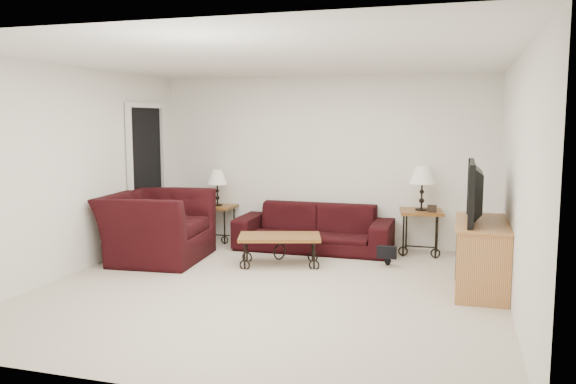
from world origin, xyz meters
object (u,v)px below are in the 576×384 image
object	(u,v)px
television	(482,192)
backpack	(388,247)
lamp_right	(422,188)
side_table_left	(218,223)
coffee_table	(280,250)
sofa	(314,228)
tv_stand	(481,256)
side_table_right	(421,232)
lamp_left	(217,188)
armchair	(157,226)

from	to	relation	value
television	backpack	size ratio (longest dim) A/B	2.33
lamp_right	television	bearing A→B (deg)	-64.75
lamp_right	side_table_left	bearing A→B (deg)	180.00
coffee_table	television	world-z (taller)	television
side_table_left	backpack	distance (m)	2.81
sofa	lamp_right	xyz separation A→B (m)	(1.49, 0.18, 0.60)
lamp_right	tv_stand	bearing A→B (deg)	-64.15
side_table_right	tv_stand	world-z (taller)	tv_stand
side_table_right	lamp_right	world-z (taller)	lamp_right
sofa	lamp_right	size ratio (longest dim) A/B	3.59
tv_stand	side_table_left	bearing A→B (deg)	157.81
side_table_left	lamp_right	distance (m)	3.13
tv_stand	sofa	bearing A→B (deg)	148.49
sofa	side_table_right	xyz separation A→B (m)	(1.49, 0.18, -0.01)
sofa	lamp_left	distance (m)	1.66
side_table_right	sofa	bearing A→B (deg)	-173.11
lamp_left	television	xyz separation A→B (m)	(3.79, -1.55, 0.26)
sofa	side_table_left	bearing A→B (deg)	173.45
side_table_left	backpack	xyz separation A→B (m)	(2.70, -0.76, -0.03)
television	sofa	bearing A→B (deg)	-121.74
side_table_left	backpack	bearing A→B (deg)	-15.74
lamp_left	side_table_right	bearing A→B (deg)	0.00
sofa	side_table_right	size ratio (longest dim) A/B	3.59
lamp_right	armchair	size ratio (longest dim) A/B	0.45
lamp_right	television	xyz separation A→B (m)	(0.73, -1.55, 0.16)
backpack	television	bearing A→B (deg)	-57.41
backpack	lamp_left	bearing A→B (deg)	142.91
sofa	lamp_right	bearing A→B (deg)	6.89
coffee_table	armchair	bearing A→B (deg)	-173.87
lamp_right	tv_stand	xyz separation A→B (m)	(0.75, -1.55, -0.55)
armchair	sofa	bearing A→B (deg)	-63.44
side_table_left	tv_stand	xyz separation A→B (m)	(3.81, -1.55, 0.11)
tv_stand	lamp_right	bearing A→B (deg)	115.85
side_table_left	side_table_right	xyz separation A→B (m)	(3.06, 0.00, 0.03)
side_table_right	coffee_table	xyz separation A→B (m)	(-1.69, -1.15, -0.11)
side_table_left	side_table_right	world-z (taller)	side_table_right
side_table_right	tv_stand	distance (m)	1.73
coffee_table	side_table_left	bearing A→B (deg)	139.84
lamp_right	backpack	xyz separation A→B (m)	(-0.36, -0.76, -0.68)
lamp_left	armchair	world-z (taller)	lamp_left
armchair	television	distance (m)	4.14
side_table_left	backpack	size ratio (longest dim) A/B	1.13
coffee_table	television	distance (m)	2.62
lamp_right	backpack	distance (m)	1.08
sofa	armchair	size ratio (longest dim) A/B	1.61
side_table_left	backpack	world-z (taller)	side_table_left
lamp_left	coffee_table	bearing A→B (deg)	-40.16
side_table_left	side_table_right	size ratio (longest dim) A/B	0.89
lamp_right	armchair	world-z (taller)	lamp_right
lamp_right	sofa	bearing A→B (deg)	-173.11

